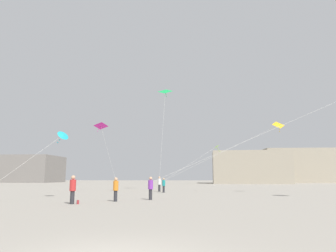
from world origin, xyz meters
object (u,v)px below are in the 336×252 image
Objects in this scene: person_in_white at (159,183)px; kite_cyan_diamond at (63,135)px; person_in_yellow at (115,183)px; building_centre_hall at (249,168)px; person_in_red at (73,188)px; person_in_teal at (164,185)px; kite_amber_delta at (275,127)px; person_in_purple at (151,187)px; building_right_hall at (299,166)px; kite_magenta_delta at (101,127)px; handbag_beside_flyer at (78,202)px; kite_lime_diamond at (216,147)px; person_in_orange at (116,188)px; building_left_hall at (16,169)px; kite_emerald_delta at (165,93)px.

kite_cyan_diamond is (-6.70, -12.66, 4.15)m from person_in_white.
person_in_yellow is 0.08× the size of building_centre_hall.
person_in_red is 1.14× the size of person_in_teal.
kite_cyan_diamond is 21.93m from kite_amber_delta.
person_in_white reaches higher than person_in_teal.
building_right_hall is at bearing 75.69° from person_in_purple.
kite_magenta_delta is 19.04m from handbag_beside_flyer.
person_in_red is 20.03m from kite_lime_diamond.
kite_magenta_delta is at bearing -165.33° from person_in_orange.
building_left_hall is at bearing 127.87° from kite_magenta_delta.
person_in_purple is 0.27× the size of kite_lime_diamond.
kite_lime_diamond is 0.28× the size of building_right_hall.
building_right_hall is (36.50, 64.55, 4.24)m from person_in_teal.
person_in_orange is at bearing -48.54° from person_in_teal.
person_in_white is 0.42× the size of kite_cyan_diamond.
kite_magenta_delta is at bearing 168.93° from person_in_yellow.
kite_cyan_diamond reaches higher than kite_lime_diamond.
person_in_purple is 89.35m from building_left_hall.
kite_magenta_delta is (-0.59, 12.37, 2.77)m from kite_cyan_diamond.
handbag_beside_flyer is (-3.95, -19.21, -12.61)m from kite_emerald_delta.
kite_cyan_diamond is at bearing -87.26° from kite_magenta_delta.
person_in_white is 1.05× the size of person_in_yellow.
person_in_yellow is at bearing 124.98° from person_in_purple.
building_left_hall is at bearing 123.19° from handbag_beside_flyer.
kite_cyan_diamond reaches higher than person_in_red.
kite_lime_diamond is (12.55, -2.55, 4.26)m from person_in_yellow.
person_in_teal is 0.25× the size of kite_lime_diamond.
person_in_yellow is at bearing 168.50° from kite_lime_diamond.
person_in_orange is 89.46m from building_left_hall.
building_right_hall is (37.24, 62.26, 4.14)m from person_in_white.
person_in_yellow is at bearing 52.89° from kite_magenta_delta.
kite_amber_delta is at bearing 50.62° from person_in_purple.
person_in_white is 0.07× the size of building_left_hall.
person_in_orange is 0.26× the size of kite_lime_diamond.
kite_cyan_diamond is at bearing -113.35° from building_centre_hall.
building_right_hall is (44.54, 62.55, -2.78)m from kite_magenta_delta.
person_in_purple is 0.08× the size of building_right_hall.
building_centre_hall is at bearing 83.02° from kite_amber_delta.
kite_magenta_delta reaches higher than person_in_red.
building_centre_hall is at bearing 67.60° from kite_emerald_delta.
person_in_purple is at bearing -115.77° from building_right_hall.
kite_lime_diamond is (13.48, 11.83, 0.06)m from kite_cyan_diamond.
person_in_white is 17.59m from handbag_beside_flyer.
kite_emerald_delta reaches higher than person_in_orange.
person_in_teal is at bearing 54.33° from kite_cyan_diamond.
kite_magenta_delta reaches higher than handbag_beside_flyer.
person_in_orange is 0.24× the size of kite_magenta_delta.
person_in_yellow is (-1.99, 19.05, -0.07)m from person_in_red.
person_in_purple is 1.03× the size of person_in_orange.
kite_magenta_delta is (-20.33, 3.02, 0.78)m from kite_amber_delta.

